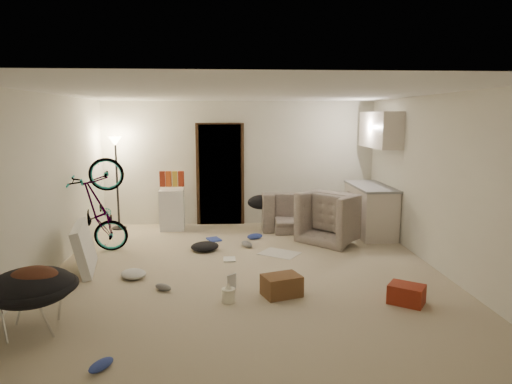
{
  "coord_description": "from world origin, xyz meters",
  "views": [
    {
      "loc": [
        -0.25,
        -6.29,
        2.16
      ],
      "look_at": [
        0.18,
        0.6,
        1.04
      ],
      "focal_mm": 32.0,
      "sensor_mm": 36.0,
      "label": 1
    }
  ],
  "objects": [
    {
      "name": "floor",
      "position": [
        0.0,
        0.0,
        -0.01
      ],
      "size": [
        5.5,
        6.0,
        0.02
      ],
      "primitive_type": "cube",
      "color": "#C1B294",
      "rests_on": "ground"
    },
    {
      "name": "ceiling",
      "position": [
        0.0,
        0.0,
        2.51
      ],
      "size": [
        5.5,
        6.0,
        0.02
      ],
      "primitive_type": "cube",
      "color": "white",
      "rests_on": "wall_back"
    },
    {
      "name": "wall_back",
      "position": [
        0.0,
        3.01,
        1.25
      ],
      "size": [
        5.5,
        0.02,
        2.5
      ],
      "primitive_type": "cube",
      "color": "silver",
      "rests_on": "floor"
    },
    {
      "name": "wall_front",
      "position": [
        0.0,
        -3.01,
        1.25
      ],
      "size": [
        5.5,
        0.02,
        2.5
      ],
      "primitive_type": "cube",
      "color": "silver",
      "rests_on": "floor"
    },
    {
      "name": "wall_left",
      "position": [
        -2.76,
        0.0,
        1.25
      ],
      "size": [
        0.02,
        6.0,
        2.5
      ],
      "primitive_type": "cube",
      "color": "silver",
      "rests_on": "floor"
    },
    {
      "name": "wall_right",
      "position": [
        2.76,
        0.0,
        1.25
      ],
      "size": [
        0.02,
        6.0,
        2.5
      ],
      "primitive_type": "cube",
      "color": "silver",
      "rests_on": "floor"
    },
    {
      "name": "doorway",
      "position": [
        -0.4,
        2.97,
        1.02
      ],
      "size": [
        0.85,
        0.1,
        2.04
      ],
      "primitive_type": "cube",
      "color": "black",
      "rests_on": "floor"
    },
    {
      "name": "door_trim",
      "position": [
        -0.4,
        2.94,
        1.02
      ],
      "size": [
        0.97,
        0.04,
        2.1
      ],
      "primitive_type": "cube",
      "color": "#342012",
      "rests_on": "floor"
    },
    {
      "name": "floor_lamp",
      "position": [
        -2.4,
        2.65,
        1.31
      ],
      "size": [
        0.28,
        0.28,
        1.81
      ],
      "color": "black",
      "rests_on": "floor"
    },
    {
      "name": "kitchen_counter",
      "position": [
        2.43,
        2.0,
        0.44
      ],
      "size": [
        0.6,
        1.5,
        0.88
      ],
      "primitive_type": "cube",
      "color": "beige",
      "rests_on": "floor"
    },
    {
      "name": "counter_top",
      "position": [
        2.43,
        2.0,
        0.9
      ],
      "size": [
        0.64,
        1.54,
        0.04
      ],
      "primitive_type": "cube",
      "color": "gray",
      "rests_on": "kitchen_counter"
    },
    {
      "name": "kitchen_uppers",
      "position": [
        2.56,
        2.0,
        1.95
      ],
      "size": [
        0.38,
        1.4,
        0.65
      ],
      "primitive_type": "cube",
      "color": "beige",
      "rests_on": "wall_right"
    },
    {
      "name": "sofa",
      "position": [
        1.36,
        2.45,
        0.28
      ],
      "size": [
        1.91,
        0.76,
        0.56
      ],
      "primitive_type": "imported",
      "rotation": [
        0.0,
        0.0,
        3.14
      ],
      "color": "#353D36",
      "rests_on": "floor"
    },
    {
      "name": "armchair",
      "position": [
        1.72,
        1.57,
        0.33
      ],
      "size": [
        1.32,
        1.33,
        0.65
      ],
      "primitive_type": "imported",
      "rotation": [
        0.0,
        0.0,
        2.32
      ],
      "color": "#353D36",
      "rests_on": "floor"
    },
    {
      "name": "bicycle",
      "position": [
        -2.3,
        0.99,
        0.42
      ],
      "size": [
        1.66,
        0.88,
        0.92
      ],
      "primitive_type": "imported",
      "rotation": [
        0.0,
        -0.17,
        1.7
      ],
      "color": "black",
      "rests_on": "floor"
    },
    {
      "name": "book_asset",
      "position": [
        -0.26,
        -0.81,
        0.01
      ],
      "size": [
        0.25,
        0.26,
        0.02
      ],
      "primitive_type": "imported",
      "rotation": [
        0.0,
        0.0,
        0.74
      ],
      "color": "maroon",
      "rests_on": "floor"
    },
    {
      "name": "mini_fridge",
      "position": [
        -1.34,
        2.55,
        0.4
      ],
      "size": [
        0.48,
        0.48,
        0.79
      ],
      "primitive_type": "cube",
      "rotation": [
        0.0,
        0.0,
        0.04
      ],
      "color": "white",
      "rests_on": "floor"
    },
    {
      "name": "snack_box_0",
      "position": [
        -1.51,
        2.55,
        1.0
      ],
      "size": [
        0.1,
        0.07,
        0.3
      ],
      "primitive_type": "cube",
      "rotation": [
        0.0,
        0.0,
        -0.05
      ],
      "color": "maroon",
      "rests_on": "mini_fridge"
    },
    {
      "name": "snack_box_1",
      "position": [
        -1.39,
        2.55,
        1.0
      ],
      "size": [
        0.11,
        0.09,
        0.3
      ],
      "primitive_type": "cube",
      "rotation": [
        0.0,
        0.0,
        -0.2
      ],
      "color": "#C24918",
      "rests_on": "mini_fridge"
    },
    {
      "name": "snack_box_2",
      "position": [
        -1.27,
        2.55,
        1.0
      ],
      "size": [
        0.11,
        0.08,
        0.3
      ],
      "primitive_type": "cube",
      "rotation": [
        0.0,
        0.0,
        0.14
      ],
      "color": "gold",
      "rests_on": "mini_fridge"
    },
    {
      "name": "snack_box_3",
      "position": [
        -1.15,
        2.55,
        1.0
      ],
      "size": [
        0.12,
        0.1,
        0.3
      ],
      "primitive_type": "cube",
      "rotation": [
        0.0,
        0.0,
        -0.29
      ],
      "color": "maroon",
      "rests_on": "mini_fridge"
    },
    {
      "name": "saucer_chair",
      "position": [
        -2.25,
        -1.75,
        0.39
      ],
      "size": [
        0.92,
        0.92,
        0.65
      ],
      "color": "silver",
      "rests_on": "floor"
    },
    {
      "name": "hoodie",
      "position": [
        -2.2,
        -1.78,
        0.58
      ],
      "size": [
        0.52,
        0.45,
        0.22
      ],
      "primitive_type": "ellipsoid",
      "rotation": [
        0.0,
        0.0,
        0.11
      ],
      "color": "#4B2719",
      "rests_on": "saucer_chair"
    },
    {
      "name": "sofa_drape",
      "position": [
        0.41,
        2.45,
        0.54
      ],
      "size": [
        0.61,
        0.52,
        0.28
      ],
      "primitive_type": "ellipsoid",
      "rotation": [
        0.0,
        0.0,
        0.11
      ],
      "color": "black",
      "rests_on": "sofa"
    },
    {
      "name": "tv_box",
      "position": [
        -2.3,
        0.14,
        0.34
      ],
      "size": [
        0.45,
        1.05,
        0.69
      ],
      "primitive_type": "cube",
      "rotation": [
        0.0,
        -0.21,
        0.2
      ],
      "color": "silver",
      "rests_on": "floor"
    },
    {
      "name": "drink_case_a",
      "position": [
        0.4,
        -0.97,
        0.13
      ],
      "size": [
        0.53,
        0.45,
        0.26
      ],
      "primitive_type": "cube",
      "rotation": [
        0.0,
        0.0,
        0.33
      ],
      "color": "brown",
      "rests_on": "floor"
    },
    {
      "name": "drink_case_b",
      "position": [
        1.84,
        -1.3,
        0.11
      ],
      "size": [
        0.49,
        0.46,
        0.23
      ],
      "primitive_type": "cube",
      "rotation": [
        0.0,
        0.0,
        -0.61
      ],
      "color": "maroon",
      "rests_on": "floor"
    },
    {
      "name": "juicer",
      "position": [
        -0.25,
        -1.13,
        0.1
      ],
      "size": [
        0.16,
        0.16,
        0.23
      ],
      "color": "white",
      "rests_on": "floor"
    },
    {
      "name": "newspaper",
      "position": [
        0.57,
        0.79,
        0.0
      ],
      "size": [
        0.75,
        0.71,
        0.01
      ],
      "primitive_type": "cube",
      "rotation": [
        0.0,
        0.0,
        0.97
      ],
      "color": "beige",
      "rests_on": "floor"
    },
    {
      "name": "book_blue",
      "position": [
        -0.51,
        1.68,
        0.01
      ],
      "size": [
        0.3,
        0.34,
        0.03
      ],
      "primitive_type": "cube",
      "rotation": [
        0.0,
        0.0,
        0.39
      ],
      "color": "#2B3F9D",
      "rests_on": "floor"
    },
    {
      "name": "book_white",
      "position": [
        -0.23,
        0.49,
        0.01
      ],
      "size": [
        0.19,
        0.25,
        0.02
      ],
      "primitive_type": "cube",
      "rotation": [
        0.0,
        0.0,
        0.02
      ],
      "color": "silver",
      "rests_on": "floor"
    },
    {
      "name": "shoe_0",
      "position": [
        0.23,
        1.68,
        0.05
      ],
      "size": [
        0.32,
        0.2,
        0.11
      ],
      "primitive_type": "ellipsoid",
      "rotation": [
        0.0,
        0.0,
        0.28
      ],
      "color": "#2B3F9D",
      "rests_on": "floor"
    },
    {
      "name": "shoe_1",
      "position": [
        0.06,
        1.18,
        0.05
      ],
      "size": [
        0.24,
        0.3,
        0.1
      ],
      "primitive_type": "ellipsoid",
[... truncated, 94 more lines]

